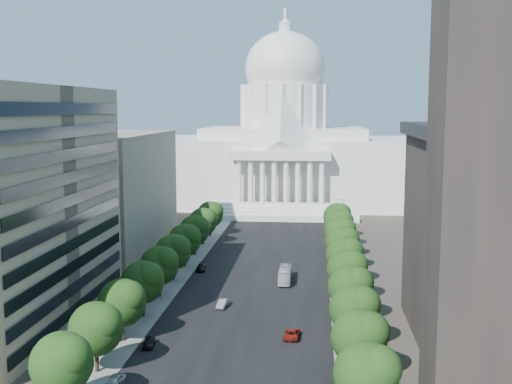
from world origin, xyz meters
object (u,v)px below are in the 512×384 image
(car_silver, at_px, (223,304))
(city_bus, at_px, (285,275))
(car_dark_a, at_px, (149,342))
(car_red, at_px, (292,334))
(car_dark_b, at_px, (201,268))
(car_parked, at_px, (115,382))

(car_silver, height_order, city_bus, city_bus)
(car_dark_a, bearing_deg, car_red, 10.31)
(car_dark_a, bearing_deg, city_bus, 59.24)
(car_dark_b, bearing_deg, car_red, -68.06)
(car_dark_b, bearing_deg, car_silver, -77.99)
(car_silver, bearing_deg, city_bus, 67.48)
(car_silver, relative_size, car_dark_b, 0.88)
(car_dark_b, height_order, city_bus, city_bus)
(car_parked, distance_m, city_bus, 57.23)
(car_red, bearing_deg, car_dark_a, 18.93)
(car_dark_a, bearing_deg, car_silver, 62.72)
(car_silver, bearing_deg, car_dark_b, 115.37)
(car_silver, distance_m, car_dark_b, 27.52)
(city_bus, bearing_deg, car_dark_b, 158.72)
(car_red, height_order, car_parked, car_parked)
(car_silver, bearing_deg, car_dark_a, -105.44)
(car_silver, height_order, car_red, car_red)
(car_dark_a, distance_m, car_parked, 14.49)
(car_red, relative_size, car_dark_b, 1.06)
(car_silver, xyz_separation_m, car_red, (13.30, -14.61, 0.01))
(car_parked, relative_size, city_bus, 0.43)
(car_dark_a, height_order, city_bus, city_bus)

